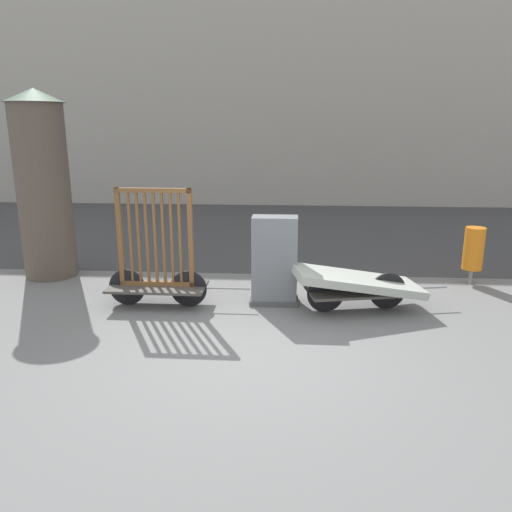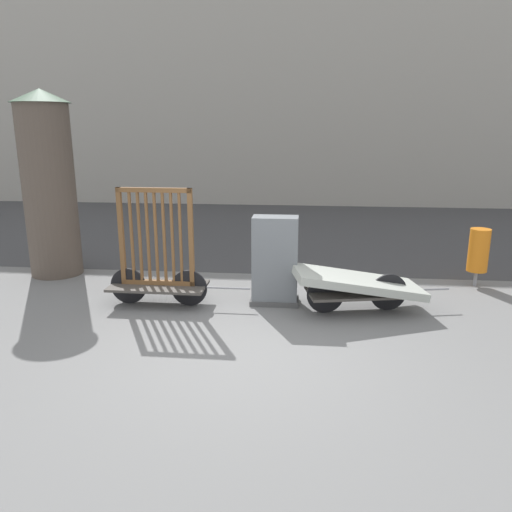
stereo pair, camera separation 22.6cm
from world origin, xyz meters
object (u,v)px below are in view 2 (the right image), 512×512
at_px(bike_cart_with_mattress, 358,284).
at_px(advertising_column, 49,184).
at_px(bike_cart_with_bedframe, 158,267).
at_px(trash_bin, 479,250).
at_px(utility_cabinet, 275,264).

bearing_deg(bike_cart_with_mattress, advertising_column, 153.21).
relative_size(bike_cart_with_bedframe, advertising_column, 0.66).
xyz_separation_m(trash_bin, advertising_column, (-7.71, -0.00, 1.07)).
distance_m(bike_cart_with_mattress, trash_bin, 2.66).
xyz_separation_m(bike_cart_with_mattress, utility_cabinet, (-1.27, 0.23, 0.23)).
bearing_deg(bike_cart_with_mattress, trash_bin, 22.05).
distance_m(bike_cart_with_mattress, advertising_column, 5.85).
height_order(utility_cabinet, trash_bin, utility_cabinet).
relative_size(bike_cart_with_mattress, utility_cabinet, 1.76).
relative_size(bike_cart_with_bedframe, trash_bin, 2.17).
xyz_separation_m(bike_cart_with_bedframe, bike_cart_with_mattress, (3.08, 0.00, -0.19)).
relative_size(bike_cart_with_bedframe, bike_cart_with_mattress, 0.91).
bearing_deg(utility_cabinet, advertising_column, 163.70).
distance_m(bike_cart_with_mattress, utility_cabinet, 1.31).
height_order(bike_cart_with_bedframe, bike_cart_with_mattress, bike_cart_with_bedframe).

